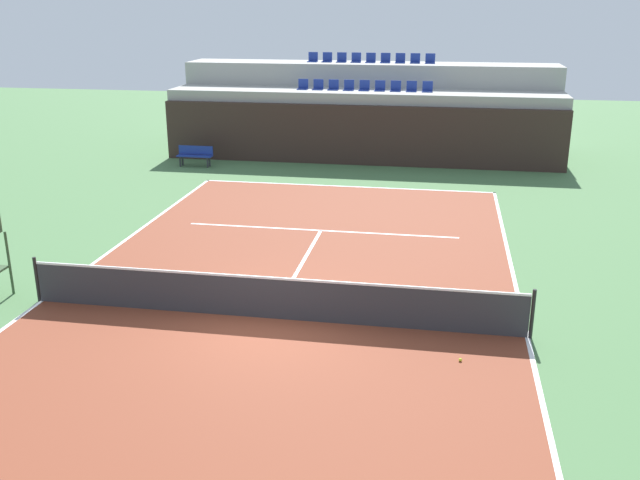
# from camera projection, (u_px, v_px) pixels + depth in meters

# --- Properties ---
(ground_plane) EXTENTS (80.00, 80.00, 0.00)m
(ground_plane) POSITION_uv_depth(u_px,v_px,m) (271.00, 319.00, 15.49)
(ground_plane) COLOR #477042
(court_surface) EXTENTS (11.00, 24.00, 0.01)m
(court_surface) POSITION_uv_depth(u_px,v_px,m) (271.00, 318.00, 15.48)
(court_surface) COLOR brown
(court_surface) RESTS_ON ground_plane
(baseline_far) EXTENTS (11.00, 0.10, 0.00)m
(baseline_far) POSITION_uv_depth(u_px,v_px,m) (346.00, 186.00, 26.64)
(baseline_far) COLOR white
(baseline_far) RESTS_ON court_surface
(sideline_left) EXTENTS (0.10, 24.00, 0.00)m
(sideline_left) POSITION_uv_depth(u_px,v_px,m) (42.00, 301.00, 16.38)
(sideline_left) COLOR white
(sideline_left) RESTS_ON court_surface
(sideline_right) EXTENTS (0.10, 24.00, 0.00)m
(sideline_right) POSITION_uv_depth(u_px,v_px,m) (527.00, 337.00, 14.58)
(sideline_right) COLOR white
(sideline_right) RESTS_ON court_surface
(service_line_far) EXTENTS (8.26, 0.10, 0.00)m
(service_line_far) POSITION_uv_depth(u_px,v_px,m) (321.00, 230.00, 21.46)
(service_line_far) COLOR white
(service_line_far) RESTS_ON court_surface
(centre_service_line) EXTENTS (0.10, 6.40, 0.00)m
(centre_service_line) POSITION_uv_depth(u_px,v_px,m) (300.00, 267.00, 18.47)
(centre_service_line) COLOR white
(centre_service_line) RESTS_ON court_surface
(back_wall) EXTENTS (17.06, 0.30, 2.51)m
(back_wall) POSITION_uv_depth(u_px,v_px,m) (359.00, 135.00, 29.93)
(back_wall) COLOR #33231E
(back_wall) RESTS_ON ground_plane
(stands_tier_lower) EXTENTS (17.06, 2.40, 2.97)m
(stands_tier_lower) POSITION_uv_depth(u_px,v_px,m) (363.00, 125.00, 31.11)
(stands_tier_lower) COLOR #9E9E99
(stands_tier_lower) RESTS_ON ground_plane
(stands_tier_upper) EXTENTS (17.06, 2.40, 3.96)m
(stands_tier_upper) POSITION_uv_depth(u_px,v_px,m) (369.00, 106.00, 33.20)
(stands_tier_upper) COLOR #9E9E99
(stands_tier_upper) RESTS_ON ground_plane
(seating_row_lower) EXTENTS (5.88, 0.44, 0.44)m
(seating_row_lower) POSITION_uv_depth(u_px,v_px,m) (364.00, 88.00, 30.69)
(seating_row_lower) COLOR navy
(seating_row_lower) RESTS_ON stands_tier_lower
(seating_row_upper) EXTENTS (5.88, 0.44, 0.44)m
(seating_row_upper) POSITION_uv_depth(u_px,v_px,m) (371.00, 60.00, 32.62)
(seating_row_upper) COLOR navy
(seating_row_upper) RESTS_ON stands_tier_upper
(tennis_net) EXTENTS (11.08, 0.08, 1.07)m
(tennis_net) POSITION_uv_depth(u_px,v_px,m) (270.00, 297.00, 15.32)
(tennis_net) COLOR black
(tennis_net) RESTS_ON court_surface
(player_bench) EXTENTS (1.50, 0.40, 0.85)m
(player_bench) POSITION_uv_depth(u_px,v_px,m) (195.00, 154.00, 29.87)
(player_bench) COLOR navy
(player_bench) RESTS_ON ground_plane
(tennis_ball_1) EXTENTS (0.07, 0.07, 0.07)m
(tennis_ball_1) POSITION_uv_depth(u_px,v_px,m) (460.00, 360.00, 13.60)
(tennis_ball_1) COLOR #CCE033
(tennis_ball_1) RESTS_ON court_surface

